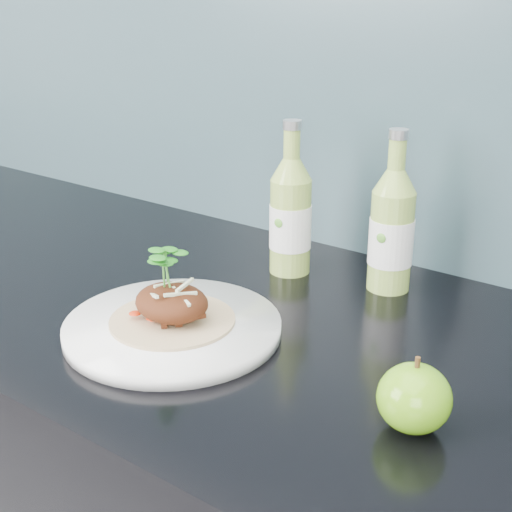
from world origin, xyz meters
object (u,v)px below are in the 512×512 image
at_px(cider_bottle_right, 392,231).
at_px(dinner_plate, 173,327).
at_px(cider_bottle_left, 290,216).
at_px(green_apple, 414,398).

bearing_deg(cider_bottle_right, dinner_plate, -130.89).
height_order(dinner_plate, cider_bottle_left, cider_bottle_left).
distance_m(dinner_plate, green_apple, 0.32).
bearing_deg(dinner_plate, cider_bottle_right, 62.25).
height_order(green_apple, cider_bottle_left, cider_bottle_left).
height_order(cider_bottle_left, cider_bottle_right, same).
distance_m(green_apple, cider_bottle_left, 0.41).
distance_m(dinner_plate, cider_bottle_left, 0.26).
xyz_separation_m(cider_bottle_left, cider_bottle_right, (0.14, 0.03, 0.00)).
bearing_deg(cider_bottle_right, green_apple, -72.41).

